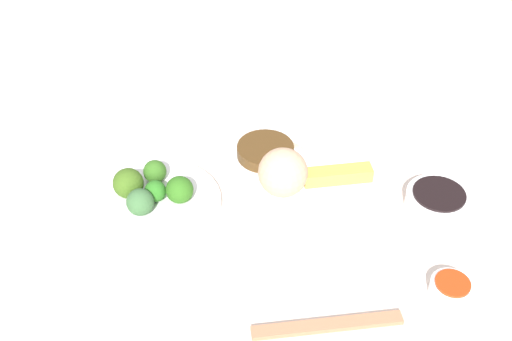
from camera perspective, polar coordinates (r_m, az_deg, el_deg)
tabletop at (r=1.08m, az=3.12°, el=-2.57°), size 2.20×2.20×0.02m
main_plate at (r=1.11m, az=4.06°, el=-0.05°), size 0.27×0.27×0.02m
rice_scoop at (r=1.03m, az=2.48°, el=-0.18°), size 0.08×0.08×0.08m
spring_roll at (r=1.08m, az=7.48°, el=-0.40°), size 0.08×0.12×0.02m
crab_rangoon_wonton at (r=1.15m, az=5.62°, el=2.48°), size 0.08×0.08×0.01m
stir_fry_heap at (r=1.12m, az=0.86°, el=1.81°), size 0.10×0.10×0.02m
broccoli_plate at (r=1.06m, az=-9.27°, el=-3.08°), size 0.22×0.22×0.01m
broccoli_floret_0 at (r=1.05m, az=-9.20°, el=-1.86°), size 0.04×0.04×0.04m
broccoli_floret_1 at (r=1.04m, az=-7.01°, el=-1.75°), size 0.05×0.05×0.05m
broccoli_floret_2 at (r=1.08m, az=-9.24°, el=-0.09°), size 0.04×0.04×0.04m
broccoli_floret_3 at (r=1.03m, az=-10.55°, el=-2.86°), size 0.05×0.05×0.05m
broccoli_floret_4 at (r=1.06m, az=-11.61°, el=-1.15°), size 0.05×0.05×0.05m
soy_sauce_bowl at (r=1.08m, az=16.26°, el=-2.75°), size 0.11×0.11×0.03m
soy_sauce_bowl_liquid at (r=1.07m, az=16.43°, el=-2.05°), size 0.09×0.09×0.00m
sauce_ramekin_sweet_and_sour at (r=0.96m, az=17.40°, el=-10.34°), size 0.06×0.06×0.02m
sauce_ramekin_sweet_and_sour_liquid at (r=0.95m, az=17.57°, el=-9.81°), size 0.05×0.05×0.00m
chopsticks_pair at (r=0.90m, az=6.55°, el=-13.89°), size 0.11×0.20×0.01m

